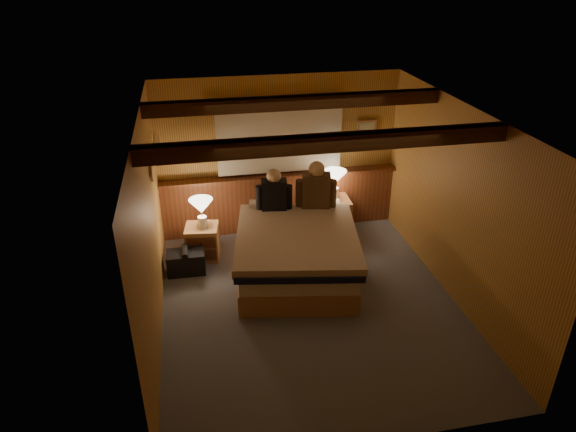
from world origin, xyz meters
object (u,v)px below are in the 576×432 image
object	(u,v)px
nightstand_left	(203,242)
lamp_right	(335,179)
nightstand_right	(332,216)
person_left	(274,193)
bed	(297,251)
person_right	(316,188)
lamp_left	(201,208)
duffel_bag	(186,262)

from	to	relation	value
nightstand_left	lamp_right	bearing A→B (deg)	18.92
nightstand_right	person_left	size ratio (longest dim) A/B	0.91
bed	person_right	xyz separation A→B (m)	(0.42, 0.65, 0.60)
lamp_left	lamp_right	bearing A→B (deg)	11.73
duffel_bag	nightstand_right	bearing A→B (deg)	18.59
lamp_left	duffel_bag	world-z (taller)	lamp_left
nightstand_left	lamp_left	bearing A→B (deg)	-29.45
bed	lamp_left	distance (m)	1.44
person_left	lamp_right	bearing A→B (deg)	29.82
bed	lamp_right	xyz separation A→B (m)	(0.81, 1.07, 0.53)
lamp_right	person_right	size ratio (longest dim) A/B	0.64
person_right	duffel_bag	bearing A→B (deg)	-158.34
person_left	person_right	world-z (taller)	person_right
lamp_right	duffel_bag	bearing A→B (deg)	-162.09
lamp_left	person_right	distance (m)	1.62
nightstand_left	lamp_left	world-z (taller)	lamp_left
lamp_left	bed	bearing A→B (deg)	-28.63
bed	nightstand_right	xyz separation A→B (m)	(0.78, 1.04, -0.07)
nightstand_right	person_right	distance (m)	0.86
bed	lamp_right	world-z (taller)	lamp_right
person_left	person_right	bearing A→B (deg)	5.02
bed	nightstand_left	bearing A→B (deg)	161.20
person_right	duffel_bag	distance (m)	2.07
bed	lamp_right	distance (m)	1.45
nightstand_left	person_left	xyz separation A→B (m)	(1.04, 0.01, 0.67)
lamp_right	duffel_bag	world-z (taller)	lamp_right
bed	lamp_right	size ratio (longest dim) A/B	4.91
nightstand_left	nightstand_right	distance (m)	2.04
person_left	nightstand_right	bearing A→B (deg)	28.53
bed	person_right	distance (m)	0.98
lamp_left	person_left	xyz separation A→B (m)	(1.02, 0.03, 0.12)
person_left	person_right	size ratio (longest dim) A/B	0.89
person_left	duffel_bag	bearing A→B (deg)	-156.45
nightstand_right	person_left	bearing A→B (deg)	-157.70
nightstand_right	lamp_left	distance (m)	2.08
lamp_left	nightstand_left	bearing A→B (deg)	142.78
duffel_bag	lamp_left	bearing A→B (deg)	51.15
bed	duffel_bag	xyz separation A→B (m)	(-1.47, 0.33, -0.19)
bed	person_left	xyz separation A→B (m)	(-0.18, 0.68, 0.57)
person_right	lamp_right	bearing A→B (deg)	59.16
lamp_left	duffel_bag	xyz separation A→B (m)	(-0.27, -0.32, -0.64)
lamp_left	nightstand_right	bearing A→B (deg)	10.90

